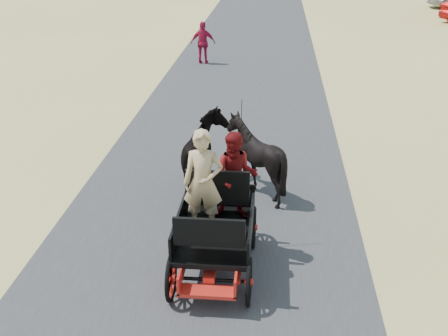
# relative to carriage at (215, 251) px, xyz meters

# --- Properties ---
(ground) EXTENTS (140.00, 140.00, 0.00)m
(ground) POSITION_rel_carriage_xyz_m (-0.33, -0.85, -0.36)
(ground) COLOR tan
(road) EXTENTS (6.00, 140.00, 0.01)m
(road) POSITION_rel_carriage_xyz_m (-0.33, -0.85, -0.35)
(road) COLOR #38383A
(road) RESTS_ON ground
(carriage) EXTENTS (1.30, 2.40, 0.72)m
(carriage) POSITION_rel_carriage_xyz_m (0.00, 0.00, 0.00)
(carriage) COLOR black
(carriage) RESTS_ON ground
(horse_left) EXTENTS (0.91, 2.01, 1.70)m
(horse_left) POSITION_rel_carriage_xyz_m (-0.55, 3.00, 0.49)
(horse_left) COLOR black
(horse_left) RESTS_ON ground
(horse_right) EXTENTS (1.37, 1.54, 1.70)m
(horse_right) POSITION_rel_carriage_xyz_m (0.55, 3.00, 0.49)
(horse_right) COLOR black
(horse_right) RESTS_ON ground
(driver_man) EXTENTS (0.66, 0.43, 1.80)m
(driver_man) POSITION_rel_carriage_xyz_m (-0.20, 0.05, 1.26)
(driver_man) COLOR tan
(driver_man) RESTS_ON carriage
(passenger_woman) EXTENTS (0.77, 0.60, 1.58)m
(passenger_woman) POSITION_rel_carriage_xyz_m (0.30, 0.60, 1.15)
(passenger_woman) COLOR #660C0F
(passenger_woman) RESTS_ON carriage
(pedestrian) EXTENTS (1.02, 0.44, 1.73)m
(pedestrian) POSITION_rel_carriage_xyz_m (-2.09, 14.90, 0.50)
(pedestrian) COLOR #A01236
(pedestrian) RESTS_ON ground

